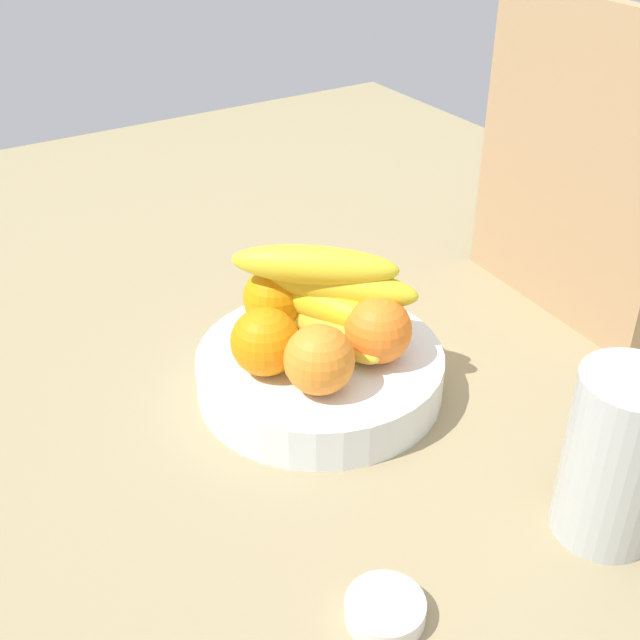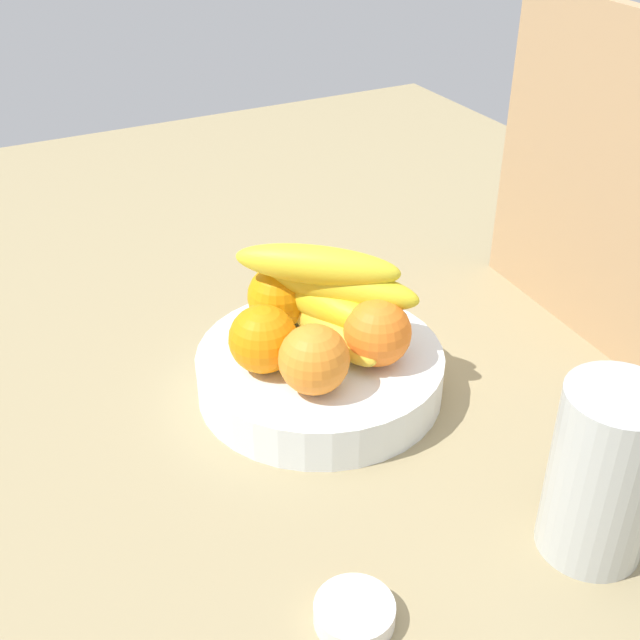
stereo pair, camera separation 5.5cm
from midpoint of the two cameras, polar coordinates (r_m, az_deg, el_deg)
ground_plane at (r=87.65cm, az=2.15°, el=-5.16°), size 180.00×140.00×3.00cm
fruit_bowl at (r=84.28cm, az=1.87°, el=-3.67°), size 25.47×25.47×4.60cm
orange_front_left at (r=76.06cm, az=1.65°, el=-2.83°), size 6.81×6.81×6.81cm
orange_front_right at (r=80.30cm, az=6.01°, el=-0.93°), size 6.81×6.81×6.81cm
orange_center at (r=84.09cm, az=3.70°, el=0.84°), size 6.81×6.81×6.81cm
orange_back_left at (r=85.93cm, az=-1.05°, el=1.65°), size 6.81×6.81×6.81cm
orange_back_right at (r=78.94cm, az=-2.04°, el=-1.39°), size 6.81×6.81×6.81cm
banana_bunch at (r=82.52cm, az=2.40°, el=1.76°), size 17.82×16.39×10.60cm
cutting_board at (r=95.27cm, az=19.82°, el=9.57°), size 28.06×3.64×36.00cm
thermos_tumbler at (r=69.00cm, az=21.49°, el=-10.04°), size 8.53×8.53×15.51cm
jar_lid at (r=64.51cm, az=5.03°, el=-19.89°), size 6.15×6.15×1.67cm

